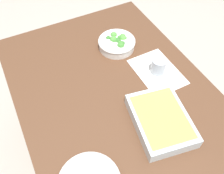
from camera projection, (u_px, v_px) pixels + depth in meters
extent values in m
plane|color=#B2A899|center=(112.00, 151.00, 1.77)|extent=(6.00, 6.00, 0.00)
cube|color=brown|center=(112.00, 90.00, 1.21)|extent=(1.20, 0.90, 0.04)
cylinder|color=brown|center=(26.00, 88.00, 1.69)|extent=(0.06, 0.06, 0.70)
cylinder|color=brown|center=(125.00, 52.00, 1.91)|extent=(0.06, 0.06, 0.70)
cube|color=silver|center=(157.00, 72.00, 1.26)|extent=(0.28, 0.20, 0.00)
cylinder|color=silver|center=(117.00, 44.00, 1.35)|extent=(0.20, 0.20, 0.05)
torus|color=silver|center=(117.00, 41.00, 1.34)|extent=(0.20, 0.20, 0.01)
cylinder|color=#8CB272|center=(117.00, 44.00, 1.35)|extent=(0.16, 0.16, 0.02)
sphere|color=#478C38|center=(121.00, 46.00, 1.31)|extent=(0.04, 0.04, 0.04)
sphere|color=#3D7A33|center=(108.00, 38.00, 1.35)|extent=(0.03, 0.03, 0.03)
sphere|color=#569E42|center=(123.00, 37.00, 1.36)|extent=(0.03, 0.03, 0.03)
sphere|color=#478C38|center=(120.00, 38.00, 1.35)|extent=(0.03, 0.03, 0.03)
sphere|color=#3D7A33|center=(117.00, 41.00, 1.34)|extent=(0.03, 0.03, 0.03)
sphere|color=#478C38|center=(114.00, 40.00, 1.34)|extent=(0.04, 0.04, 0.04)
sphere|color=#478C38|center=(120.00, 43.00, 1.33)|extent=(0.03, 0.03, 0.03)
sphere|color=#569E42|center=(124.00, 38.00, 1.35)|extent=(0.03, 0.03, 0.03)
sphere|color=#569E42|center=(113.00, 40.00, 1.34)|extent=(0.04, 0.04, 0.04)
sphere|color=#569E42|center=(114.00, 35.00, 1.36)|extent=(0.04, 0.04, 0.04)
sphere|color=#3D7A33|center=(118.00, 41.00, 1.33)|extent=(0.04, 0.04, 0.04)
sphere|color=#3D7A33|center=(122.00, 44.00, 1.32)|extent=(0.03, 0.03, 0.03)
sphere|color=#569E42|center=(123.00, 39.00, 1.35)|extent=(0.03, 0.03, 0.03)
cube|color=silver|center=(161.00, 120.00, 1.04)|extent=(0.33, 0.27, 0.06)
cube|color=#DBAD56|center=(161.00, 119.00, 1.03)|extent=(0.29, 0.24, 0.04)
cylinder|color=#B2BCC6|center=(158.00, 66.00, 1.22)|extent=(0.07, 0.07, 0.08)
cylinder|color=black|center=(158.00, 68.00, 1.23)|extent=(0.06, 0.06, 0.05)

